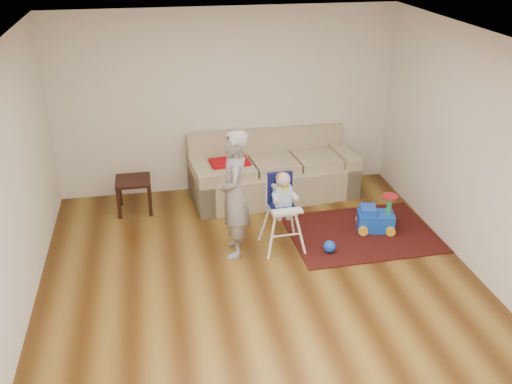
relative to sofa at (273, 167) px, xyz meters
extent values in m
plane|color=#48290D|center=(-0.62, -2.30, -0.46)|extent=(5.50, 5.50, 0.00)
cube|color=silver|center=(-0.62, 0.45, 0.89)|extent=(5.00, 0.04, 2.70)
cube|color=silver|center=(-3.12, -2.30, 0.89)|extent=(0.04, 5.50, 2.70)
cube|color=silver|center=(1.88, -2.30, 0.89)|extent=(0.04, 5.50, 2.70)
cube|color=white|center=(-0.62, -2.30, 2.24)|extent=(5.00, 5.50, 0.04)
cube|color=#B80913|center=(-0.65, -0.05, 0.15)|extent=(0.58, 0.40, 0.04)
cube|color=black|center=(0.91, -1.36, -0.46)|extent=(1.93, 1.47, 0.02)
sphere|color=blue|center=(0.34, -1.75, -0.37)|extent=(0.15, 0.15, 0.15)
cylinder|color=blue|center=(-0.27, -1.59, 0.45)|extent=(0.02, 0.12, 0.01)
imported|color=gray|center=(-0.81, -1.51, 0.33)|extent=(0.46, 0.63, 1.60)
camera|label=1|loc=(-1.69, -7.55, 3.29)|focal=40.00mm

